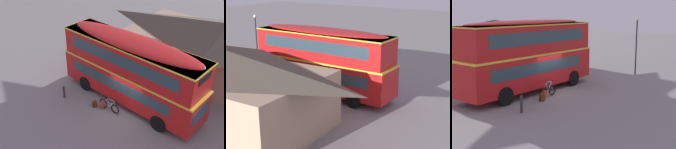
% 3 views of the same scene
% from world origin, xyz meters
% --- Properties ---
extents(ground_plane, '(120.00, 120.00, 0.00)m').
position_xyz_m(ground_plane, '(0.00, 0.00, 0.00)').
color(ground_plane, gray).
extents(double_decker_bus, '(10.64, 2.67, 4.79)m').
position_xyz_m(double_decker_bus, '(-0.64, 1.04, 2.64)').
color(double_decker_bus, black).
rests_on(double_decker_bus, ground).
extents(touring_bicycle, '(1.69, 0.53, 1.01)m').
position_xyz_m(touring_bicycle, '(-1.00, -0.80, 0.37)').
color(touring_bicycle, black).
rests_on(touring_bicycle, ground).
extents(backpack_on_ground, '(0.33, 0.34, 0.50)m').
position_xyz_m(backpack_on_ground, '(-1.95, -1.18, 0.26)').
color(backpack_on_ground, '#592D19').
rests_on(backpack_on_ground, ground).
extents(water_bottle_red_squeeze, '(0.07, 0.07, 0.21)m').
position_xyz_m(water_bottle_red_squeeze, '(-1.45, -1.07, 0.10)').
color(water_bottle_red_squeeze, '#D84C33').
rests_on(water_bottle_red_squeeze, ground).
extents(pub_building, '(15.40, 7.62, 4.60)m').
position_xyz_m(pub_building, '(2.61, 8.30, 2.34)').
color(pub_building, tan).
rests_on(pub_building, ground).
extents(kerb_bollard, '(0.16, 0.16, 0.97)m').
position_xyz_m(kerb_bollard, '(-4.36, -1.88, 0.50)').
color(kerb_bollard, '#333338').
rests_on(kerb_bollard, ground).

